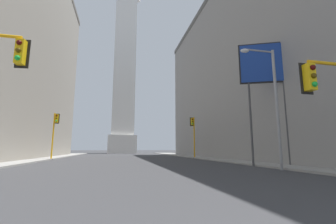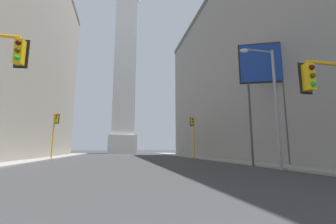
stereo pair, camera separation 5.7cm
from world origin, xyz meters
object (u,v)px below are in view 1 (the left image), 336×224
object	(u,v)px
traffic_light_mid_right	(193,131)
traffic_light_mid_left	(55,129)
billboard_sign	(265,68)
obelisk	(125,65)
street_lamp	(271,95)

from	to	relation	value
traffic_light_mid_right	traffic_light_mid_left	bearing A→B (deg)	-179.63
traffic_light_mid_right	billboard_sign	size ratio (longest dim) A/B	0.58
obelisk	street_lamp	bearing A→B (deg)	-81.29
traffic_light_mid_left	billboard_sign	world-z (taller)	billboard_sign
street_lamp	billboard_sign	size ratio (longest dim) A/B	0.80
obelisk	billboard_sign	size ratio (longest dim) A/B	5.58
obelisk	traffic_light_mid_right	bearing A→B (deg)	-76.28
traffic_light_mid_right	street_lamp	xyz separation A→B (m)	(-0.71, -18.80, 1.14)
traffic_light_mid_right	obelisk	bearing A→B (deg)	103.72
traffic_light_mid_right	street_lamp	size ratio (longest dim) A/B	0.72
street_lamp	obelisk	bearing A→B (deg)	98.71
traffic_light_mid_right	street_lamp	distance (m)	18.85
billboard_sign	traffic_light_mid_right	bearing A→B (deg)	94.34
obelisk	street_lamp	world-z (taller)	obelisk
traffic_light_mid_left	street_lamp	size ratio (longest dim) A/B	0.71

